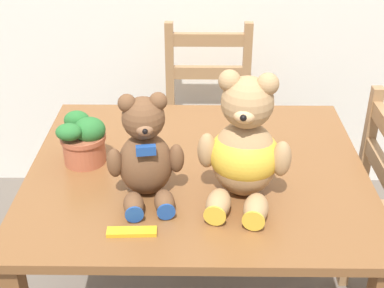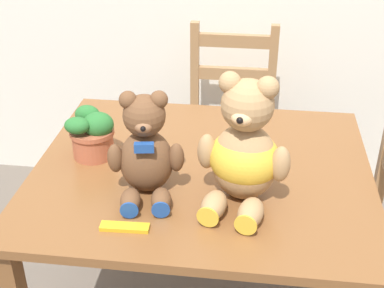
{
  "view_description": "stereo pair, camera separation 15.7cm",
  "coord_description": "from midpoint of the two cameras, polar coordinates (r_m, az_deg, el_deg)",
  "views": [
    {
      "loc": [
        -0.0,
        -1.02,
        1.73
      ],
      "look_at": [
        -0.02,
        0.34,
        0.95
      ],
      "focal_mm": 50.0,
      "sensor_mm": 36.0,
      "label": 1
    },
    {
      "loc": [
        0.16,
        -1.01,
        1.73
      ],
      "look_at": [
        -0.02,
        0.34,
        0.95
      ],
      "focal_mm": 50.0,
      "sensor_mm": 36.0,
      "label": 2
    }
  ],
  "objects": [
    {
      "name": "potted_plant",
      "position": [
        1.82,
        -13.96,
        0.42
      ],
      "size": [
        0.15,
        0.16,
        0.17
      ],
      "color": "#B25B3D",
      "rests_on": "dining_table"
    },
    {
      "name": "teddy_bear_right",
      "position": [
        1.56,
        2.77,
        -0.64
      ],
      "size": [
        0.28,
        0.31,
        0.4
      ],
      "rotation": [
        0.0,
        0.0,
        2.94
      ],
      "color": "tan",
      "rests_on": "dining_table"
    },
    {
      "name": "wooden_chair_behind",
      "position": [
        2.6,
        -0.05,
        0.89
      ],
      "size": [
        0.41,
        0.39,
        1.0
      ],
      "rotation": [
        0.0,
        0.0,
        3.14
      ],
      "color": "#997047",
      "rests_on": "ground_plane"
    },
    {
      "name": "chocolate_bar",
      "position": [
        1.51,
        -9.44,
        -9.33
      ],
      "size": [
        0.14,
        0.04,
        0.01
      ],
      "primitive_type": "cube",
      "rotation": [
        0.0,
        0.0,
        0.04
      ],
      "color": "gold",
      "rests_on": "dining_table"
    },
    {
      "name": "teddy_bear_left",
      "position": [
        1.58,
        -7.83,
        -1.13
      ],
      "size": [
        0.23,
        0.25,
        0.33
      ],
      "rotation": [
        0.0,
        0.0,
        3.29
      ],
      "color": "brown",
      "rests_on": "dining_table"
    },
    {
      "name": "dining_table",
      "position": [
        1.84,
        -1.89,
        -5.56
      ],
      "size": [
        1.11,
        0.96,
        0.78
      ],
      "color": "brown",
      "rests_on": "ground_plane"
    }
  ]
}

